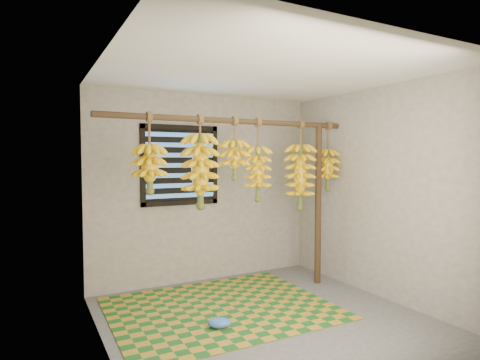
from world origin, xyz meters
TOP-DOWN VIEW (x-y plane):
  - floor at (0.00, 0.00)m, footprint 3.00×3.00m
  - ceiling at (0.00, 0.00)m, footprint 3.00×3.00m
  - wall_back at (0.00, 1.50)m, footprint 3.00×0.01m
  - wall_left at (-1.50, 0.00)m, footprint 0.01×3.00m
  - wall_right at (1.50, 0.00)m, footprint 0.01×3.00m
  - window at (-0.35, 1.48)m, footprint 1.00×0.04m
  - hanging_pole at (0.00, 0.70)m, footprint 3.00×0.06m
  - support_post at (1.20, 0.70)m, footprint 0.08×0.08m
  - woven_mat at (-0.26, 0.47)m, footprint 2.28×1.83m
  - plastic_bag at (-0.49, 0.03)m, footprint 0.27×0.23m
  - banana_bunch_a at (-0.95, 0.70)m, footprint 0.31×0.31m
  - banana_bunch_b at (-0.40, 0.70)m, footprint 0.37×0.37m
  - banana_bunch_c at (0.01, 0.70)m, footprint 0.34×0.34m
  - banana_bunch_d at (0.31, 0.70)m, footprint 0.30×0.30m
  - banana_bunch_e at (0.92, 0.70)m, footprint 0.36×0.36m
  - banana_bunch_f at (1.35, 0.70)m, footprint 0.28×0.28m

SIDE VIEW (x-z plane):
  - floor at x=0.00m, z-range -0.01..0.00m
  - woven_mat at x=-0.26m, z-range 0.00..0.01m
  - plastic_bag at x=-0.49m, z-range 0.01..0.10m
  - support_post at x=1.20m, z-range 0.00..2.00m
  - wall_back at x=0.00m, z-range 0.00..2.40m
  - wall_left at x=-1.50m, z-range 0.00..2.40m
  - wall_right at x=1.50m, z-range 0.00..2.40m
  - banana_bunch_e at x=0.92m, z-range 0.81..1.90m
  - banana_bunch_d at x=0.31m, z-range 0.93..1.89m
  - banana_bunch_f at x=1.35m, z-range 1.01..1.88m
  - banana_bunch_b at x=-0.40m, z-range 0.95..1.95m
  - banana_bunch_a at x=-0.95m, z-range 1.07..1.89m
  - window at x=-0.35m, z-range 1.00..2.00m
  - banana_bunch_c at x=0.01m, z-range 1.22..1.92m
  - hanging_pole at x=0.00m, z-range 1.97..2.03m
  - ceiling at x=0.00m, z-range 2.40..2.41m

